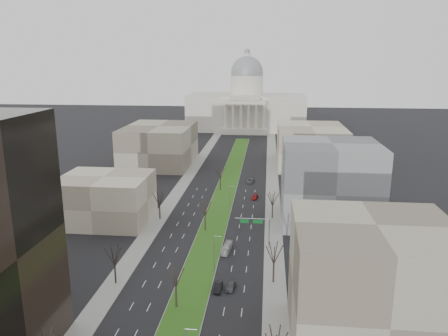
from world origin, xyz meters
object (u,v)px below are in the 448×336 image
Objects in this scene: car_grey_near at (231,286)px; car_black at (218,287)px; car_red at (255,197)px; box_van at (227,248)px; car_grey_far at (250,181)px.

car_grey_near is 2.77m from car_black.
car_red is (3.04, 62.94, -0.04)m from car_grey_near.
car_grey_near is 18.77m from box_van.
car_grey_far is at bearing 103.60° from car_red.
box_van is (-3.26, -65.11, 0.24)m from car_grey_far.
car_grey_near is 0.78× the size of car_grey_far.
car_grey_far is at bearing 93.24° from box_van.
car_red is at bearing 85.19° from car_black.
car_grey_far is (-2.42, 20.75, 0.07)m from car_red.
car_black is at bearing -86.26° from car_grey_far.
car_red is 0.65× the size of box_van.
car_red is 44.72m from box_van.
car_grey_far is at bearing 88.08° from car_black.
box_van reaches higher than car_grey_near.
car_grey_far is at bearing 98.68° from car_grey_near.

